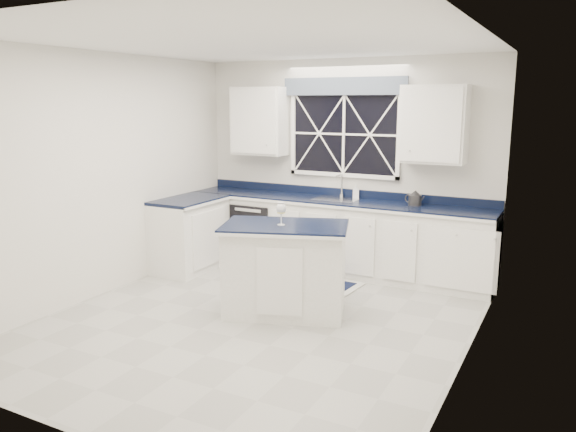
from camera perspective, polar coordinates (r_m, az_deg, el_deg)
The scene contains 13 objects.
ground at distance 5.73m, azimuth -3.12°, elevation -10.62°, with size 4.50×4.50×0.00m, color #A5A5A1.
back_wall at distance 7.37m, azimuth 5.77°, elevation 5.18°, with size 4.00×0.10×2.70m, color silver.
base_cabinets at distance 7.24m, azimuth 1.81°, elevation -2.12°, with size 3.99×1.60×0.90m.
countertop at distance 7.16m, azimuth 4.80°, elevation 1.53°, with size 3.98×0.64×0.04m, color black.
dishwasher at distance 7.75m, azimuth -2.78°, elevation -1.52°, with size 0.60×0.58×0.82m, color black.
window at distance 7.29m, azimuth 5.70°, elevation 8.90°, with size 1.65×0.09×1.26m.
upper_cabinets at distance 7.18m, azimuth 5.34°, elevation 9.42°, with size 3.10×0.34×0.90m.
faucet at distance 7.31m, azimuth 5.41°, elevation 3.15°, with size 0.05×0.20×0.30m.
island at distance 5.80m, azimuth -0.30°, elevation -5.38°, with size 1.44×1.13×0.94m.
rug at distance 6.82m, azimuth 0.68°, elevation -6.82°, with size 1.54×1.02×0.02m.
kettle at distance 6.88m, azimuth 12.76°, elevation 1.75°, with size 0.26×0.19×0.18m.
wine_glass at distance 5.62m, azimuth -0.70°, elevation 0.68°, with size 0.10×0.10×0.23m.
soap_bottle at distance 7.27m, azimuth 6.92°, elevation 2.49°, with size 0.08×0.08×0.17m, color silver.
Camera 1 is at (2.73, -4.55, 2.16)m, focal length 35.00 mm.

